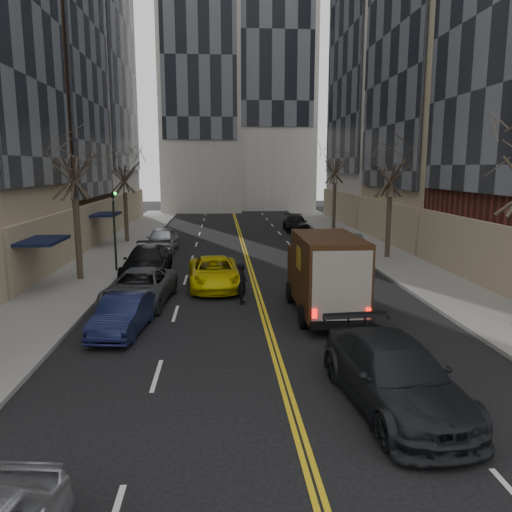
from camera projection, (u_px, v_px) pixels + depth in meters
The scene contains 19 objects.
sidewalk_left at pixel (107, 256), 32.19m from camera, with size 4.00×66.00×0.15m, color slate.
sidewalk_right at pixel (380, 253), 33.46m from camera, with size 4.00×66.00×0.15m, color slate.
streetwall_right at pixel (465, 37), 36.43m from camera, with size 12.26×49.00×34.00m.
tree_lf_mid at pixel (72, 149), 24.18m from camera, with size 3.20×3.20×8.91m.
tree_lf_far at pixel (124, 163), 37.05m from camera, with size 3.20×3.20×8.12m.
tree_rt_mid at pixel (391, 160), 30.41m from camera, with size 3.20×3.20×8.32m.
tree_rt_far at pixel (336, 156), 45.03m from camera, with size 3.20×3.20×9.11m.
traffic_signal at pixel (114, 222), 26.91m from camera, with size 0.29×0.26×4.70m.
ups_truck at pixel (325, 275), 19.35m from camera, with size 2.43×5.87×3.21m.
observer_sedan at pixel (394, 375), 12.01m from camera, with size 2.80×5.80×1.63m.
taxi at pixel (215, 273), 23.97m from camera, with size 2.39×5.19×1.44m, color #DBC909.
pedestrian at pixel (242, 283), 21.13m from camera, with size 0.65×0.42×1.77m, color black.
parked_lf_b at pixel (123, 314), 17.44m from camera, with size 1.41×4.04×1.33m, color #101634.
parked_lf_c at pixel (140, 287), 21.03m from camera, with size 2.42×5.25×1.46m, color #45464C.
parked_lf_d at pixel (147, 262), 26.27m from camera, with size 2.26×5.56×1.61m, color black.
parked_lf_e at pixel (162, 240), 34.26m from camera, with size 1.93×4.80×1.64m, color #ABAEB3.
parked_rt_a at pixel (349, 248), 31.01m from camera, with size 1.67×4.80×1.58m, color #515259.
parked_rt_b at pixel (321, 241), 33.70m from camera, with size 2.63×5.71×1.59m, color #A0A4A7.
parked_rt_c at pixel (296, 223), 44.95m from camera, with size 2.01×4.94×1.43m, color black.
Camera 1 is at (-1.67, -5.30, 5.75)m, focal length 35.00 mm.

